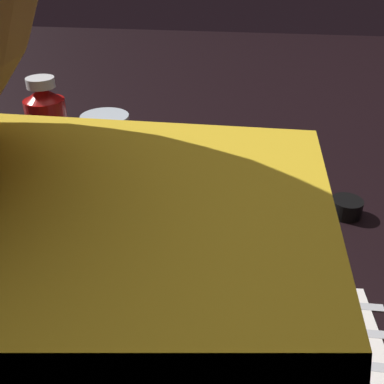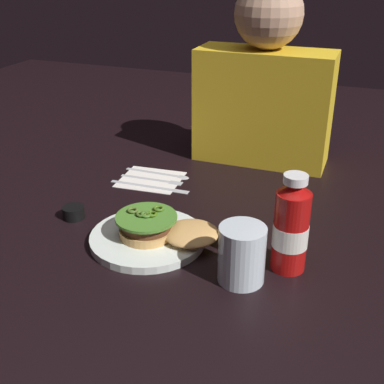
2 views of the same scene
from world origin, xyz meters
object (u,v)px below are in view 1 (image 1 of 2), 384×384
Objects in this scene: burger_sandwich at (203,177)px; butter_knife at (282,298)px; water_glass at (107,144)px; spoon_utensil at (288,355)px; fork_utensil at (294,325)px; napkin at (309,329)px; dinner_plate at (222,191)px; ketchup_bottle at (51,141)px; condiment_cup at (346,207)px.

burger_sandwich is 0.99× the size of butter_knife.
water_glass is 0.60× the size of spoon_utensil.
burger_sandwich is at bearing -63.37° from fork_utensil.
burger_sandwich is 0.32m from fork_utensil.
napkin is at bearing -120.95° from spoon_utensil.
spoon_utensil is (-0.14, 0.33, -0.03)m from burger_sandwich.
dinner_plate is 1.23× the size of ketchup_bottle.
ketchup_bottle reaches higher than dinner_plate.
water_glass is at bearing -12.64° from condiment_cup.
condiment_cup reaches higher than spoon_utensil.
butter_knife is at bearing 118.49° from burger_sandwich.
condiment_cup is 0.32m from spoon_utensil.
ketchup_bottle is at bearing -33.40° from napkin.
ketchup_bottle reaches higher than water_glass.
dinner_plate is at bearing -68.56° from butter_knife.
ketchup_bottle is 1.77× the size of water_glass.
burger_sandwich is 1.15× the size of spoon_utensil.
ketchup_bottle is 0.47m from butter_knife.
water_glass is 0.52m from spoon_utensil.
ketchup_bottle is at bearing -39.06° from spoon_utensil.
spoon_utensil is at bearing 79.60° from fork_utensil.
fork_utensil is at bearing -100.40° from spoon_utensil.
burger_sandwich is 0.24m from condiment_cup.
burger_sandwich reaches higher than spoon_utensil.
ketchup_bottle is 0.91× the size of butter_knife.
water_glass is 0.49m from fork_utensil.
water_glass is at bearing -50.63° from spoon_utensil.
burger_sandwich is 1.09× the size of ketchup_bottle.
burger_sandwich is 0.27m from ketchup_bottle.
fork_utensil is (-0.41, 0.28, -0.09)m from ketchup_bottle.
butter_knife is (0.03, -0.04, 0.00)m from napkin.
fork_utensil is (-0.01, 0.04, 0.00)m from butter_knife.
dinner_plate is 0.32m from napkin.
ketchup_bottle is 0.52m from napkin.
water_glass is 0.51× the size of butter_knife.
burger_sandwich reaches higher than napkin.
fork_utensil is at bearing 1.92° from napkin.
ketchup_bottle is (0.30, 0.01, 0.08)m from dinner_plate.
water_glass is at bearing -45.11° from napkin.
spoon_utensil reaches higher than napkin.
ketchup_bottle is 0.51m from condiment_cup.
condiment_cup is at bearing -117.00° from butter_knife.
ketchup_bottle reaches higher than spoon_utensil.
burger_sandwich is 4.26× the size of condiment_cup.
dinner_plate is at bearing -69.46° from fork_utensil.
condiment_cup is at bearing -107.05° from napkin.
burger_sandwich is at bearing -67.63° from spoon_utensil.
spoon_utensil is (-0.10, 0.34, -0.00)m from dinner_plate.
condiment_cup is 0.27× the size of spoon_utensil.
butter_knife is at bearing -74.79° from fork_utensil.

